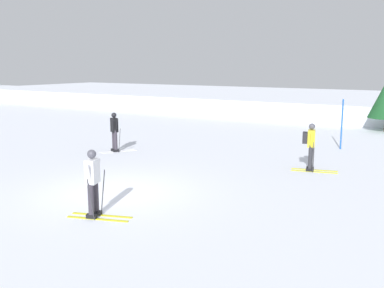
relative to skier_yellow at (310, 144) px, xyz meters
The scene contains 6 objects.
ground_plane 7.09m from the skier_yellow, 125.28° to the right, with size 120.00×120.00×0.00m, color silver.
far_snow_ridge 16.19m from the skier_yellow, 104.52° to the left, with size 80.00×6.26×1.26m, color silver.
skier_yellow is the anchor object (origin of this frame).
skier_black 8.31m from the skier_yellow, behind, with size 1.13×1.57×1.71m.
skier_white 8.21m from the skier_yellow, 111.95° to the right, with size 1.63×0.96×1.71m.
trail_marker_pole 4.80m from the skier_yellow, 90.65° to the left, with size 0.07×0.07×2.24m, color #1E56AD.
Camera 1 is at (8.55, -9.49, 3.73)m, focal length 41.24 mm.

